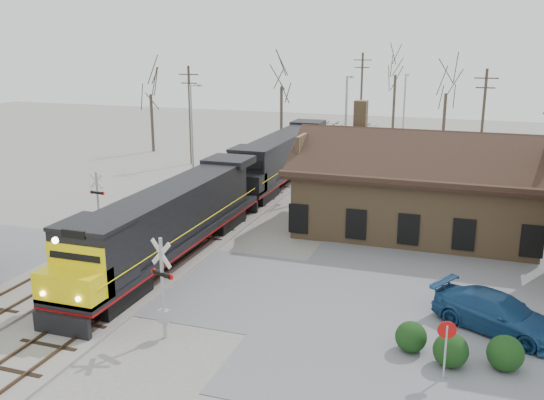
# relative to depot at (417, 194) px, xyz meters

# --- Properties ---
(ground) EXTENTS (140.00, 140.00, 0.00)m
(ground) POSITION_rel_depot_xyz_m (-11.99, -12.00, -2.41)
(ground) COLOR #9C978D
(ground) RESTS_ON ground
(road) EXTENTS (60.00, 9.00, 0.03)m
(road) POSITION_rel_depot_xyz_m (-11.99, -12.00, -2.39)
(road) COLOR slate
(road) RESTS_ON ground
(parking_lot) EXTENTS (22.00, 26.00, 0.03)m
(parking_lot) POSITION_rel_depot_xyz_m (6.01, -8.00, -2.39)
(parking_lot) COLOR slate
(parking_lot) RESTS_ON ground
(track_main) EXTENTS (3.40, 90.00, 0.24)m
(track_main) POSITION_rel_depot_xyz_m (-11.99, 3.00, -2.34)
(track_main) COLOR #9C978D
(track_main) RESTS_ON ground
(track_siding) EXTENTS (3.40, 90.00, 0.24)m
(track_siding) POSITION_rel_depot_xyz_m (-16.49, 3.00, -2.34)
(track_siding) COLOR #9C978D
(track_siding) RESTS_ON ground
(depot) EXTENTS (15.20, 9.31, 7.90)m
(depot) POSITION_rel_depot_xyz_m (0.00, 0.00, 0.00)
(depot) COLOR olive
(depot) RESTS_ON ground
(locomotive_lead) EXTENTS (2.84, 19.01, 4.22)m
(locomotive_lead) POSITION_rel_depot_xyz_m (-11.99, -10.20, -0.19)
(locomotive_lead) COLOR black
(locomotive_lead) RESTS_ON ground
(locomotive_trailing) EXTENTS (2.84, 19.01, 3.99)m
(locomotive_trailing) POSITION_rel_depot_xyz_m (-11.99, 9.09, -0.19)
(locomotive_trailing) COLOR black
(locomotive_trailing) RESTS_ON ground
(crossbuck_near) EXTENTS (1.18, 0.47, 4.27)m
(crossbuck_near) POSITION_rel_depot_xyz_m (-8.05, -17.78, -0.42)
(crossbuck_near) COLOR #A5A8AD
(crossbuck_near) RESTS_ON ground
(crossbuck_far) EXTENTS (1.07, 0.28, 3.76)m
(crossbuck_far) POSITION_rel_depot_xyz_m (-18.91, -6.37, -0.62)
(crossbuck_far) COLOR #A5A8AD
(crossbuck_far) RESTS_ON ground
(do_not_enter_sign) EXTENTS (0.66, 0.18, 2.25)m
(do_not_enter_sign) POSITION_rel_depot_xyz_m (2.84, -17.30, -0.84)
(do_not_enter_sign) COLOR #A5A8AD
(do_not_enter_sign) RESTS_ON ground
(parked_car) EXTENTS (5.84, 4.48, 1.58)m
(parked_car) POSITION_rel_depot_xyz_m (4.68, -12.79, -1.62)
(parked_car) COLOR navy
(parked_car) RESTS_ON ground
(hedge_a) EXTENTS (1.22, 1.22, 1.22)m
(hedge_a) POSITION_rel_depot_xyz_m (1.49, -15.66, -1.80)
(hedge_a) COLOR black
(hedge_a) RESTS_ON ground
(hedge_b) EXTENTS (1.30, 1.30, 1.30)m
(hedge_b) POSITION_rel_depot_xyz_m (3.00, -16.33, -1.75)
(hedge_b) COLOR black
(hedge_b) RESTS_ON ground
(hedge_c) EXTENTS (1.33, 1.33, 1.33)m
(hedge_c) POSITION_rel_depot_xyz_m (4.90, -15.95, -1.74)
(hedge_c) COLOR black
(hedge_c) RESTS_ON ground
(streetlight_a) EXTENTS (0.25, 2.04, 8.26)m
(streetlight_a) POSITION_rel_depot_xyz_m (-18.37, 6.13, 2.25)
(streetlight_a) COLOR #A5A8AD
(streetlight_a) RESTS_ON ground
(streetlight_b) EXTENTS (0.25, 2.04, 9.04)m
(streetlight_b) POSITION_rel_depot_xyz_m (-6.40, 8.45, 2.65)
(streetlight_b) COLOR #A5A8AD
(streetlight_b) RESTS_ON ground
(streetlight_c) EXTENTS (0.25, 2.04, 8.40)m
(streetlight_c) POSITION_rel_depot_xyz_m (-3.86, 24.04, 2.33)
(streetlight_c) COLOR #A5A8AD
(streetlight_c) RESTS_ON ground
(utility_pole_a) EXTENTS (2.00, 0.24, 9.31)m
(utility_pole_a) POSITION_rel_depot_xyz_m (-22.75, 14.50, 2.47)
(utility_pole_a) COLOR #382D23
(utility_pole_a) RESTS_ON ground
(utility_pole_b) EXTENTS (2.00, 0.24, 10.28)m
(utility_pole_b) POSITION_rel_depot_xyz_m (-9.34, 30.08, 2.96)
(utility_pole_b) COLOR #382D23
(utility_pole_b) RESTS_ON ground
(utility_pole_c) EXTENTS (2.00, 0.24, 9.31)m
(utility_pole_c) POSITION_rel_depot_xyz_m (3.58, 17.67, 2.47)
(utility_pole_c) COLOR #382D23
(utility_pole_c) RESTS_ON ground
(tree_a) EXTENTS (4.05, 4.05, 9.92)m
(tree_a) POSITION_rel_depot_xyz_m (-29.65, 19.29, 4.65)
(tree_a) COLOR #382D23
(tree_a) RESTS_ON ground
(tree_b) EXTENTS (4.59, 4.59, 11.25)m
(tree_b) POSITION_rel_depot_xyz_m (-16.63, 23.75, 5.61)
(tree_b) COLOR #382D23
(tree_b) RESTS_ON ground
(tree_c) EXTENTS (5.03, 5.03, 12.31)m
(tree_c) POSITION_rel_depot_xyz_m (-6.67, 37.37, 6.37)
(tree_c) COLOR #382D23
(tree_c) RESTS_ON ground
(tree_d) EXTENTS (4.24, 4.24, 10.39)m
(tree_d) POSITION_rel_depot_xyz_m (-0.13, 27.22, 4.99)
(tree_d) COLOR #382D23
(tree_d) RESTS_ON ground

